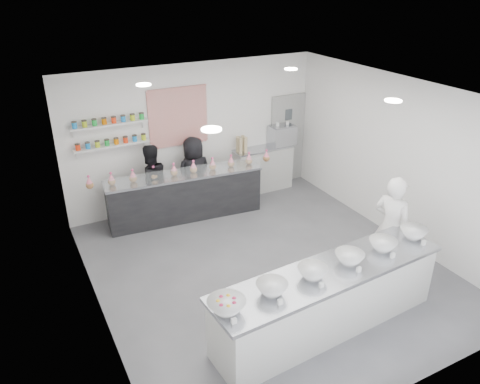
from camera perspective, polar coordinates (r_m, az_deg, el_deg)
name	(u,v)px	position (r m, az deg, el deg)	size (l,w,h in m)	color
floor	(266,268)	(8.16, 3.17, -9.22)	(6.00, 6.00, 0.00)	#515156
ceiling	(271,95)	(6.91, 3.78, 11.70)	(6.00, 6.00, 0.00)	white
back_wall	(195,135)	(9.91, -5.54, 6.90)	(5.50, 5.50, 0.00)	white
left_wall	(91,230)	(6.57, -17.68, -4.40)	(6.00, 6.00, 0.00)	white
right_wall	(397,159)	(9.04, 18.62, 3.79)	(6.00, 6.00, 0.00)	white
back_door	(287,139)	(11.05, 5.75, 6.41)	(0.88, 0.04, 2.10)	gray
pattern_panel	(178,117)	(9.63, -7.54, 9.06)	(1.25, 0.03, 1.20)	red
jar_shelf_lower	(112,145)	(9.31, -15.35, 5.50)	(1.45, 0.22, 0.04)	silver
jar_shelf_upper	(109,124)	(9.18, -15.65, 7.96)	(1.45, 0.22, 0.04)	silver
preserve_jars	(110,132)	(9.20, -15.52, 7.10)	(1.45, 0.10, 0.56)	#FF3711
downlight_0	(211,129)	(5.43, -3.50, 7.63)	(0.24, 0.24, 0.02)	white
downlight_1	(393,101)	(7.01, 18.18, 10.54)	(0.24, 0.24, 0.02)	white
downlight_2	(144,85)	(7.80, -11.67, 12.69)	(0.24, 0.24, 0.02)	white
downlight_3	(291,69)	(8.97, 6.22, 14.68)	(0.24, 0.24, 0.02)	white
prep_counter	(328,299)	(6.80, 10.67, -12.71)	(3.56, 0.81, 0.97)	#B7B6B1
back_bar	(185,196)	(9.54, -6.68, -0.51)	(3.14, 0.57, 0.97)	black
sneeze_guard	(188,173)	(9.04, -6.40, 2.31)	(3.09, 0.01, 0.27)	white
espresso_ledge	(263,169)	(10.72, 2.81, 2.82)	(1.38, 0.44, 1.03)	#B7B6B1
espresso_machine	(282,135)	(10.70, 5.15, 6.90)	(0.57, 0.40, 0.44)	#93969E
cup_stacks	(242,144)	(10.22, 0.21, 5.82)	(0.24, 0.24, 0.34)	#CAC383
prep_bowls	(331,265)	(6.47, 11.08, -8.75)	(3.66, 0.51, 0.16)	white
label_cards	(355,290)	(6.16, 13.83, -11.54)	(3.31, 0.04, 0.07)	white
cookie_bags	(184,168)	(9.28, -6.87, 2.92)	(3.75, 0.15, 0.27)	pink
woman_prep	(391,227)	(7.94, 17.93, -4.12)	(0.65, 0.42, 1.77)	white
staff_left	(151,183)	(9.45, -10.81, 1.05)	(0.78, 0.61, 1.61)	black
staff_right	(194,174)	(9.74, -5.59, 2.16)	(0.78, 0.51, 1.60)	black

